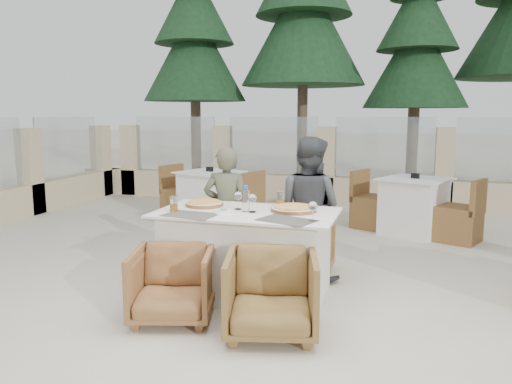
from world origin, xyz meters
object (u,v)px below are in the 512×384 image
(wine_glass_near, at_px, (252,202))
(olive_dish, at_px, (224,211))
(armchair_near_left, at_px, (173,284))
(pizza_right, at_px, (293,208))
(diner_left, at_px, (227,211))
(armchair_far_right, at_px, (302,247))
(bg_table_b, at_px, (414,206))
(pizza_left, at_px, (205,204))
(beer_glass_right, at_px, (281,199))
(armchair_far_left, at_px, (232,239))
(wine_glass_corner, at_px, (313,210))
(diner_right, at_px, (308,208))
(dining_table, at_px, (247,253))
(wine_glass_centre, at_px, (238,199))
(water_bottle, at_px, (246,198))
(beer_glass_left, at_px, (174,203))
(armchair_near_right, at_px, (271,294))
(bg_table_a, at_px, (210,197))

(wine_glass_near, bearing_deg, olive_dish, -147.79)
(olive_dish, height_order, armchair_near_left, olive_dish)
(pizza_right, bearing_deg, diner_left, 152.07)
(olive_dish, height_order, armchair_far_right, olive_dish)
(bg_table_b, bearing_deg, pizza_left, -101.48)
(beer_glass_right, relative_size, bg_table_b, 0.09)
(pizza_left, xyz_separation_m, pizza_right, (0.86, -0.02, 0.00))
(wine_glass_near, bearing_deg, diner_left, 128.39)
(beer_glass_right, relative_size, armchair_far_left, 0.22)
(armchair_far_right, bearing_deg, armchair_far_left, -3.63)
(wine_glass_corner, bearing_deg, diner_right, 102.80)
(dining_table, xyz_separation_m, wine_glass_centre, (-0.10, 0.07, 0.48))
(pizza_left, xyz_separation_m, wine_glass_centre, (0.36, -0.07, 0.07))
(dining_table, height_order, wine_glass_centre, wine_glass_centre)
(water_bottle, distance_m, beer_glass_left, 0.64)
(armchair_near_right, relative_size, diner_left, 0.53)
(beer_glass_right, bearing_deg, olive_dish, -130.67)
(armchair_near_left, xyz_separation_m, armchair_near_right, (0.82, -0.04, 0.02))
(wine_glass_centre, distance_m, diner_right, 0.79)
(water_bottle, relative_size, bg_table_a, 0.14)
(wine_glass_near, relative_size, diner_left, 0.14)
(beer_glass_right, relative_size, armchair_near_left, 0.22)
(pizza_right, relative_size, water_bottle, 1.73)
(water_bottle, xyz_separation_m, armchair_far_right, (0.37, 0.73, -0.61))
(diner_right, bearing_deg, water_bottle, 73.84)
(armchair_near_left, relative_size, diner_right, 0.45)
(wine_glass_corner, relative_size, armchair_near_right, 0.27)
(diner_left, relative_size, bg_table_b, 0.80)
(wine_glass_near, height_order, bg_table_a, wine_glass_near)
(bg_table_a, bearing_deg, bg_table_b, 20.96)
(wine_glass_centre, height_order, diner_left, diner_left)
(wine_glass_near, relative_size, olive_dish, 1.67)
(bg_table_a, bearing_deg, pizza_left, -48.80)
(pizza_right, distance_m, olive_dish, 0.62)
(olive_dish, bearing_deg, dining_table, 45.33)
(pizza_right, height_order, beer_glass_left, beer_glass_left)
(wine_glass_corner, xyz_separation_m, bg_table_a, (-2.11, 3.04, -0.48))
(beer_glass_left, xyz_separation_m, bg_table_a, (-0.85, 2.98, -0.46))
(pizza_left, relative_size, beer_glass_left, 2.48)
(armchair_far_left, distance_m, armchair_near_right, 1.76)
(beer_glass_left, distance_m, armchair_near_right, 1.30)
(pizza_left, bearing_deg, wine_glass_corner, -19.19)
(pizza_left, bearing_deg, diner_right, 27.87)
(pizza_left, xyz_separation_m, diner_right, (0.90, 0.48, -0.08))
(pizza_right, height_order, armchair_near_right, pizza_right)
(bg_table_b, bearing_deg, wine_glass_corner, -81.00)
(water_bottle, distance_m, beer_glass_right, 0.40)
(pizza_left, xyz_separation_m, wine_glass_corner, (1.10, -0.38, 0.07))
(wine_glass_corner, distance_m, beer_glass_left, 1.27)
(wine_glass_centre, relative_size, diner_right, 0.13)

